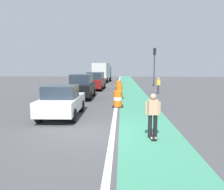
{
  "coord_description": "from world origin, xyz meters",
  "views": [
    {
      "loc": [
        1.24,
        -8.49,
        2.68
      ],
      "look_at": [
        0.72,
        3.41,
        1.1
      ],
      "focal_mm": 34.48,
      "sensor_mm": 36.0,
      "label": 1
    }
  ],
  "objects_px": {
    "traffic_barrel_back": "(119,88)",
    "traffic_barrel_far": "(118,86)",
    "traffic_barrel_mid": "(119,92)",
    "pedestrian_crossing": "(158,85)",
    "parked_suv_third": "(96,81)",
    "traffic_barrel_front": "(118,99)",
    "parked_suv_second": "(82,86)",
    "delivery_truck_down_block": "(102,71)",
    "traffic_light_corner": "(154,60)",
    "skateboarder_on_lane": "(153,114)",
    "parked_sedan_nearest": "(62,101)"
  },
  "relations": [
    {
      "from": "traffic_light_corner",
      "to": "traffic_barrel_back",
      "type": "bearing_deg",
      "value": -121.26
    },
    {
      "from": "traffic_barrel_mid",
      "to": "traffic_light_corner",
      "type": "relative_size",
      "value": 0.21
    },
    {
      "from": "traffic_barrel_back",
      "to": "delivery_truck_down_block",
      "type": "bearing_deg",
      "value": 101.02
    },
    {
      "from": "delivery_truck_down_block",
      "to": "parked_suv_second",
      "type": "bearing_deg",
      "value": -90.17
    },
    {
      "from": "parked_sedan_nearest",
      "to": "pedestrian_crossing",
      "type": "bearing_deg",
      "value": 55.98
    },
    {
      "from": "pedestrian_crossing",
      "to": "parked_suv_second",
      "type": "bearing_deg",
      "value": -155.46
    },
    {
      "from": "delivery_truck_down_block",
      "to": "traffic_barrel_mid",
      "type": "bearing_deg",
      "value": -80.74
    },
    {
      "from": "traffic_barrel_back",
      "to": "traffic_barrel_far",
      "type": "relative_size",
      "value": 1.0
    },
    {
      "from": "traffic_barrel_back",
      "to": "pedestrian_crossing",
      "type": "xyz_separation_m",
      "value": [
        3.86,
        -0.14,
        0.33
      ]
    },
    {
      "from": "parked_suv_third",
      "to": "traffic_barrel_front",
      "type": "bearing_deg",
      "value": -75.49
    },
    {
      "from": "parked_suv_third",
      "to": "parked_sedan_nearest",
      "type": "bearing_deg",
      "value": -90.79
    },
    {
      "from": "delivery_truck_down_block",
      "to": "traffic_light_corner",
      "type": "height_order",
      "value": "traffic_light_corner"
    },
    {
      "from": "delivery_truck_down_block",
      "to": "pedestrian_crossing",
      "type": "relative_size",
      "value": 4.8
    },
    {
      "from": "traffic_barrel_far",
      "to": "traffic_barrel_back",
      "type": "bearing_deg",
      "value": -87.15
    },
    {
      "from": "traffic_barrel_front",
      "to": "traffic_barrel_back",
      "type": "relative_size",
      "value": 1.0
    },
    {
      "from": "parked_sedan_nearest",
      "to": "pedestrian_crossing",
      "type": "height_order",
      "value": "parked_sedan_nearest"
    },
    {
      "from": "parked_sedan_nearest",
      "to": "traffic_barrel_front",
      "type": "height_order",
      "value": "parked_sedan_nearest"
    },
    {
      "from": "skateboarder_on_lane",
      "to": "delivery_truck_down_block",
      "type": "relative_size",
      "value": 0.22
    },
    {
      "from": "parked_suv_third",
      "to": "traffic_barrel_mid",
      "type": "bearing_deg",
      "value": -67.13
    },
    {
      "from": "parked_suv_second",
      "to": "traffic_barrel_mid",
      "type": "height_order",
      "value": "parked_suv_second"
    },
    {
      "from": "parked_sedan_nearest",
      "to": "traffic_barrel_mid",
      "type": "distance_m",
      "value": 7.54
    },
    {
      "from": "parked_suv_third",
      "to": "pedestrian_crossing",
      "type": "relative_size",
      "value": 2.9
    },
    {
      "from": "traffic_barrel_far",
      "to": "skateboarder_on_lane",
      "type": "bearing_deg",
      "value": -84.63
    },
    {
      "from": "parked_suv_third",
      "to": "traffic_barrel_front",
      "type": "xyz_separation_m",
      "value": [
        2.75,
        -10.64,
        -0.5
      ]
    },
    {
      "from": "parked_suv_second",
      "to": "traffic_barrel_back",
      "type": "bearing_deg",
      "value": 46.86
    },
    {
      "from": "traffic_barrel_far",
      "to": "traffic_barrel_mid",
      "type": "bearing_deg",
      "value": -88.28
    },
    {
      "from": "traffic_barrel_front",
      "to": "traffic_barrel_mid",
      "type": "relative_size",
      "value": 1.0
    },
    {
      "from": "skateboarder_on_lane",
      "to": "parked_sedan_nearest",
      "type": "distance_m",
      "value": 5.48
    },
    {
      "from": "traffic_barrel_mid",
      "to": "traffic_barrel_far",
      "type": "height_order",
      "value": "same"
    },
    {
      "from": "traffic_barrel_mid",
      "to": "traffic_light_corner",
      "type": "bearing_deg",
      "value": 67.36
    },
    {
      "from": "parked_suv_third",
      "to": "skateboarder_on_lane",
      "type": "bearing_deg",
      "value": -76.14
    },
    {
      "from": "parked_suv_second",
      "to": "traffic_barrel_far",
      "type": "distance_m",
      "value": 6.9
    },
    {
      "from": "traffic_barrel_back",
      "to": "traffic_barrel_far",
      "type": "bearing_deg",
      "value": 92.85
    },
    {
      "from": "parked_suv_third",
      "to": "traffic_barrel_front",
      "type": "height_order",
      "value": "parked_suv_third"
    },
    {
      "from": "parked_sedan_nearest",
      "to": "traffic_barrel_front",
      "type": "distance_m",
      "value": 4.16
    },
    {
      "from": "traffic_light_corner",
      "to": "pedestrian_crossing",
      "type": "distance_m",
      "value": 8.16
    },
    {
      "from": "parked_sedan_nearest",
      "to": "traffic_barrel_back",
      "type": "xyz_separation_m",
      "value": [
        2.95,
        10.24,
        -0.3
      ]
    },
    {
      "from": "parked_suv_second",
      "to": "delivery_truck_down_block",
      "type": "xyz_separation_m",
      "value": [
        0.06,
        19.08,
        0.81
      ]
    },
    {
      "from": "traffic_barrel_mid",
      "to": "traffic_barrel_far",
      "type": "bearing_deg",
      "value": 91.72
    },
    {
      "from": "delivery_truck_down_block",
      "to": "pedestrian_crossing",
      "type": "bearing_deg",
      "value": -66.44
    },
    {
      "from": "parked_suv_second",
      "to": "traffic_barrel_back",
      "type": "height_order",
      "value": "parked_suv_second"
    },
    {
      "from": "parked_sedan_nearest",
      "to": "traffic_barrel_back",
      "type": "relative_size",
      "value": 3.8
    },
    {
      "from": "skateboarder_on_lane",
      "to": "traffic_light_corner",
      "type": "relative_size",
      "value": 0.33
    },
    {
      "from": "parked_suv_third",
      "to": "traffic_light_corner",
      "type": "xyz_separation_m",
      "value": [
        7.35,
        4.22,
        2.47
      ]
    },
    {
      "from": "traffic_barrel_mid",
      "to": "delivery_truck_down_block",
      "type": "bearing_deg",
      "value": 99.26
    },
    {
      "from": "traffic_barrel_mid",
      "to": "pedestrian_crossing",
      "type": "distance_m",
      "value": 4.99
    },
    {
      "from": "skateboarder_on_lane",
      "to": "parked_suv_third",
      "type": "distance_m",
      "value": 17.4
    },
    {
      "from": "parked_sedan_nearest",
      "to": "traffic_barrel_far",
      "type": "xyz_separation_m",
      "value": [
        2.81,
        13.11,
        -0.3
      ]
    },
    {
      "from": "parked_suv_second",
      "to": "traffic_barrel_front",
      "type": "distance_m",
      "value": 5.07
    },
    {
      "from": "traffic_light_corner",
      "to": "pedestrian_crossing",
      "type": "height_order",
      "value": "traffic_light_corner"
    }
  ]
}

